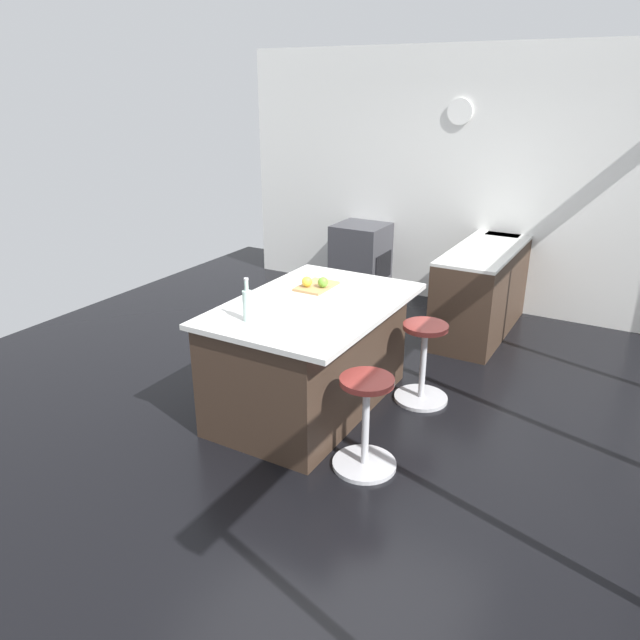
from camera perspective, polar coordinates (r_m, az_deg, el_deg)
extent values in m
plane|color=black|center=(5.09, 2.06, -7.09)|extent=(7.24, 7.24, 0.00)
cube|color=silver|center=(7.13, 13.04, 12.88)|extent=(0.12, 5.37, 2.86)
cylinder|color=white|center=(7.00, 13.23, 18.80)|extent=(0.03, 0.28, 0.28)
cube|color=#38281E|center=(6.86, 16.24, 3.72)|extent=(2.56, 0.60, 0.87)
cube|color=silver|center=(6.74, 16.64, 7.37)|extent=(2.56, 0.60, 0.03)
cube|color=#38383D|center=(7.06, 17.25, 7.53)|extent=(0.44, 0.36, 0.12)
cylinder|color=#B7B7BC|center=(7.05, 16.23, 9.30)|extent=(0.02, 0.02, 0.28)
cube|color=#38383D|center=(7.38, 3.91, 5.78)|extent=(0.60, 0.60, 0.87)
cube|color=black|center=(7.27, 6.07, 5.10)|extent=(0.44, 0.01, 0.32)
cube|color=#38281E|center=(4.73, -1.05, -3.55)|extent=(1.65, 0.96, 0.86)
cube|color=silver|center=(4.54, -0.55, 1.47)|extent=(1.71, 1.16, 0.04)
cylinder|color=#B7B7BC|center=(5.07, 9.59, -7.33)|extent=(0.44, 0.44, 0.03)
cylinder|color=#B7B7BC|center=(4.93, 9.81, -4.16)|extent=(0.05, 0.05, 0.61)
cylinder|color=maroon|center=(4.80, 10.05, -0.64)|extent=(0.36, 0.36, 0.04)
cylinder|color=#B7B7BC|center=(4.22, 4.25, -13.54)|extent=(0.44, 0.44, 0.03)
cylinder|color=#B7B7BC|center=(4.05, 4.37, -9.94)|extent=(0.05, 0.05, 0.61)
cylinder|color=maroon|center=(3.89, 4.51, -5.83)|extent=(0.36, 0.36, 0.04)
cube|color=tan|center=(4.86, -0.34, 3.24)|extent=(0.36, 0.24, 0.02)
sphere|color=#609E2D|center=(4.79, 0.29, 3.62)|extent=(0.09, 0.09, 0.09)
sphere|color=gold|center=(4.81, -1.26, 3.68)|extent=(0.09, 0.09, 0.09)
cylinder|color=silver|center=(4.17, -6.95, 1.34)|extent=(0.06, 0.06, 0.22)
cylinder|color=silver|center=(4.12, -7.05, 3.30)|extent=(0.03, 0.03, 0.08)
cylinder|color=#B7B7BC|center=(4.10, -7.07, 3.90)|extent=(0.03, 0.03, 0.02)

